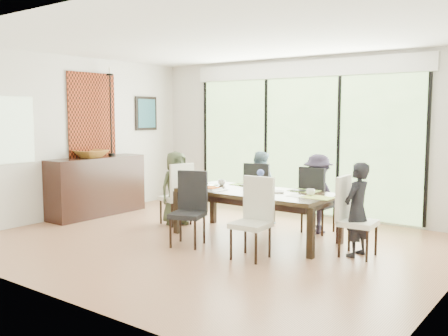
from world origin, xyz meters
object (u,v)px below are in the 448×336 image
Objects in this scene: chair_left_end at (175,193)px; chair_far_left at (261,193)px; cup_c at (311,192)px; chair_far_right at (318,199)px; table_top at (255,193)px; chair_near_left at (187,209)px; vase at (260,187)px; person_far_right at (318,194)px; person_far_left at (260,188)px; laptop at (203,186)px; sideboard at (97,186)px; bowl at (91,154)px; person_right_end at (357,210)px; cup_a at (222,182)px; chair_right_end at (358,217)px; chair_near_right at (251,218)px; person_left_end at (176,188)px; cup_b at (261,190)px.

chair_far_left is (1.05, 0.85, 0.00)m from chair_left_end.
chair_far_right is at bearing 108.43° from cup_c.
table_top is 2.18× the size of chair_near_left.
chair_left_end reaches higher than vase.
person_far_right is 0.78m from cup_c.
person_far_left is at bearing 122.66° from vase.
laptop is 2.24m from sideboard.
person_far_right is at bearing 39.12° from chair_near_left.
person_right_end is at bearing 4.64° from bowl.
person_right_end is 2.19m from cup_a.
person_far_right is 10.75× the size of vase.
person_far_right is (-0.95, 0.83, 0.09)m from chair_right_end.
chair_far_right is 1.00× the size of chair_near_left.
chair_right_end is at bearing -1.97° from vase.
person_far_right is at bearing 16.87° from sideboard.
chair_near_right is 1.57m from laptop.
bowl is (-1.60, -0.37, 0.49)m from person_left_end.
sideboard is at bearing 90.78° from chair_right_end.
person_left_end reaches higher than table_top.
cup_b is at bearing 125.18° from person_far_left.
sideboard reaches higher than chair_far_right.
vase is (0.50, -0.78, 0.15)m from person_far_left.
person_left_end is at bearing 13.04° from bowl.
cup_b is at bearing 70.67° from chair_far_right.
bowl reaches higher than laptop.
cup_a is (-0.75, 0.10, -0.01)m from vase.
person_right_end is 10.40× the size of cup_c.
chair_right_end reaches higher than laptop.
chair_near_left is 1.70m from person_far_left.
cup_c is (1.25, -0.73, 0.14)m from person_far_left.
sideboard is at bearing -174.16° from vase.
chair_near_right is at bearing -65.56° from cup_b.
chair_near_left is 2.65m from sideboard.
cup_c is (2.28, 0.10, 0.14)m from person_left_end.
sideboard is 0.57m from bowl.
person_left_end reaches higher than bowl.
chair_near_right is 3.33× the size of laptop.
sideboard reaches higher than chair_right_end.
chair_near_right is (-0.05, -1.72, 0.00)m from chair_far_right.
chair_near_right is 3.63m from sideboard.
chair_left_end is 2.18m from chair_near_right.
person_right_end is (-0.02, 0.00, 0.09)m from chair_right_end.
laptop is (-2.33, -0.10, 0.11)m from person_right_end.
chair_right_end and chair_near_left have the same top height.
person_far_left reaches higher than chair_near_right.
bowl is (-3.88, -0.47, 0.35)m from cup_c.
bowl is (-4.56, -0.37, 0.49)m from person_right_end.
chair_far_right is at bearing 17.16° from sideboard.
person_left_end is 0.81m from cup_a.
bowl is at bearing -90.00° from sideboard.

